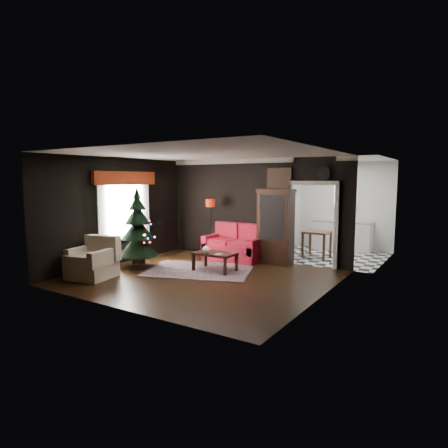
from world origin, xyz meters
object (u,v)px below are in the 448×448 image
Objects in this scene: christmas_tree at (138,227)px; armchair at (91,258)px; wall_clock at (324,174)px; kitchen_table at (317,244)px; loveseat at (234,242)px; floor_lamp at (210,228)px; coffee_table at (215,262)px; curio_cabinet at (276,228)px; teapot at (206,250)px.

christmas_tree is 1.48m from armchair.
kitchen_table is at bearing 113.75° from wall_clock.
armchair is 2.97× the size of wall_clock.
kitchen_table is (1.80, 1.65, -0.12)m from loveseat.
floor_lamp reaches higher than armchair.
wall_clock is (2.35, 0.40, 1.88)m from loveseat.
armchair is 0.95× the size of coffee_table.
kitchen_table is at bearing 31.54° from floor_lamp.
coffee_table is at bearing -118.83° from curio_cabinet.
christmas_tree reaches higher than armchair.
christmas_tree is 4.85m from wall_clock.
wall_clock is at bearing 6.47° from floor_lamp.
loveseat reaches higher than kitchen_table.
coffee_table is at bearing -78.64° from loveseat.
curio_cabinet is 2.00× the size of armchair.
floor_lamp is at bearing 64.26° from armchair.
curio_cabinet is at bearing 40.56° from armchair.
wall_clock reaches higher than loveseat.
armchair is 6.18m from kitchen_table.
teapot is (0.18, -1.61, 0.06)m from loveseat.
wall_clock is (1.20, 0.18, 1.43)m from curio_cabinet.
coffee_table is at bearing 67.40° from teapot.
loveseat is at bearing -137.49° from kitchen_table.
floor_lamp is 1.78× the size of armchair.
kitchen_table is at bearing 65.56° from curio_cabinet.
christmas_tree is 1.90× the size of coffee_table.
armchair is (-1.72, -3.42, -0.04)m from loveseat.
floor_lamp is at bearing 121.21° from teapot.
teapot is at bearing 14.38° from christmas_tree.
christmas_tree is at bearing -127.92° from loveseat.
coffee_table is (1.89, 0.70, -0.81)m from christmas_tree.
teapot is (1.79, 0.46, -0.49)m from christmas_tree.
floor_lamp is 1.88m from coffee_table.
curio_cabinet is 2.11m from teapot.
coffee_table is (2.00, 2.05, -0.22)m from armchair.
curio_cabinet is 1.99m from floor_lamp.
curio_cabinet reaches higher than armchair.
curio_cabinet is 3.59m from christmas_tree.
coffee_table is 3.47m from wall_clock.
floor_lamp is 3.59m from armchair.
wall_clock is (2.17, 2.01, 1.82)m from teapot.
christmas_tree is 9.18× the size of teapot.
armchair is 4.61× the size of teapot.
armchair is at bearing -124.80° from kitchen_table.
loveseat reaches higher than coffee_table.
christmas_tree is at bearing -148.08° from wall_clock.
kitchen_table is (1.62, 3.26, -0.18)m from teapot.
wall_clock is at bearing 40.46° from coffee_table.
teapot is (1.90, 1.81, 0.10)m from armchair.
christmas_tree is 2.52× the size of kitchen_table.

